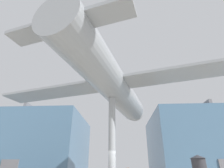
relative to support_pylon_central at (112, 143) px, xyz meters
The scene contains 4 objects.
glass_pavilion_left 17.25m from the support_pylon_central, 128.62° to the left, with size 11.86×11.88×8.60m.
glass_pavilion_right 17.25m from the support_pylon_central, 51.38° to the left, with size 11.86×11.88×8.60m.
support_pylon_central is the anchor object (origin of this frame).
suspended_airplane 4.06m from the support_pylon_central, 73.96° to the left, with size 18.34×14.91×3.15m.
Camera 1 is at (0.58, -11.31, 1.64)m, focal length 28.00 mm.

